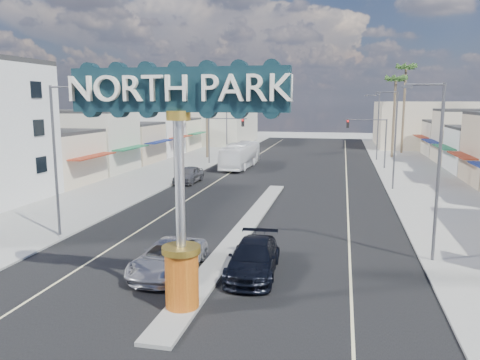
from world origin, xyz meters
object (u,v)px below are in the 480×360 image
at_px(traffic_signal_left, 222,131).
at_px(car_parked_left, 189,175).
at_px(streetlight_r_mid, 394,135).
at_px(streetlight_l_far, 228,122).
at_px(streetlight_l_mid, 175,132).
at_px(gateway_sign, 179,161).
at_px(palm_left_far, 206,77).
at_px(palm_right_mid, 396,83).
at_px(traffic_signal_right, 370,133).
at_px(city_bus, 240,155).
at_px(suv_left, 168,258).
at_px(suv_right, 253,258).
at_px(streetlight_l_near, 57,154).
at_px(streetlight_r_near, 435,164).
at_px(palm_right_far, 406,72).
at_px(streetlight_r_far, 377,124).

height_order(traffic_signal_left, car_parked_left, traffic_signal_left).
bearing_deg(streetlight_r_mid, streetlight_l_far, 133.48).
xyz_separation_m(traffic_signal_left, streetlight_l_mid, (-1.25, -13.99, 0.79)).
distance_m(gateway_sign, palm_left_far, 50.06).
bearing_deg(palm_left_far, palm_right_mid, 12.99).
height_order(traffic_signal_right, city_bus, traffic_signal_right).
relative_size(streetlight_l_mid, city_bus, 0.82).
height_order(traffic_signal_right, suv_left, traffic_signal_right).
height_order(suv_left, suv_right, suv_right).
distance_m(streetlight_l_near, suv_left, 10.41).
bearing_deg(city_bus, palm_left_far, 130.00).
bearing_deg(city_bus, streetlight_r_mid, -32.63).
relative_size(streetlight_r_near, city_bus, 0.82).
distance_m(palm_left_far, palm_right_mid, 26.70).
bearing_deg(gateway_sign, streetlight_l_far, 101.78).
xyz_separation_m(traffic_signal_left, streetlight_r_mid, (19.62, -13.99, 0.79)).
bearing_deg(gateway_sign, streetlight_r_mid, 69.58).
bearing_deg(suv_right, palm_right_far, 74.00).
relative_size(streetlight_r_mid, streetlight_r_far, 1.00).
bearing_deg(streetlight_l_mid, streetlight_r_near, -43.79).
bearing_deg(suv_right, traffic_signal_left, 103.72).
relative_size(streetlight_r_far, suv_right, 1.66).
relative_size(traffic_signal_right, palm_right_far, 0.43).
bearing_deg(streetlight_r_far, suv_right, -100.47).
xyz_separation_m(streetlight_l_near, palm_left_far, (-2.57, 40.00, 6.43)).
bearing_deg(suv_left, traffic_signal_left, 102.25).
xyz_separation_m(palm_left_far, city_bus, (6.75, -8.57, -9.97)).
bearing_deg(traffic_signal_right, streetlight_l_mid, -144.50).
bearing_deg(streetlight_l_mid, palm_right_mid, 47.97).
bearing_deg(traffic_signal_left, palm_left_far, 122.43).
bearing_deg(streetlight_r_far, streetlight_l_mid, -133.48).
relative_size(streetlight_r_mid, car_parked_left, 1.83).
xyz_separation_m(gateway_sign, streetlight_r_far, (10.43, 50.02, -0.86)).
bearing_deg(streetlight_r_mid, car_parked_left, -178.92).
bearing_deg(palm_right_far, streetlight_l_near, -116.06).
bearing_deg(palm_right_far, gateway_sign, -104.03).
distance_m(streetlight_l_mid, palm_right_mid, 35.44).
distance_m(traffic_signal_left, car_parked_left, 14.77).
xyz_separation_m(streetlight_r_mid, palm_left_far, (-23.43, 20.00, 6.43)).
height_order(streetlight_l_far, palm_left_far, palm_left_far).
bearing_deg(streetlight_r_mid, traffic_signal_left, 144.50).
height_order(traffic_signal_left, city_bus, traffic_signal_left).
bearing_deg(palm_right_far, streetlight_l_mid, -128.48).
bearing_deg(streetlight_r_mid, suv_left, -117.08).
bearing_deg(gateway_sign, city_bus, 99.00).
bearing_deg(palm_left_far, suv_left, -76.06).
height_order(traffic_signal_left, palm_left_far, palm_left_far).
distance_m(gateway_sign, streetlight_r_mid, 29.91).
bearing_deg(streetlight_r_far, palm_left_far, -175.12).
distance_m(traffic_signal_right, streetlight_r_far, 8.14).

